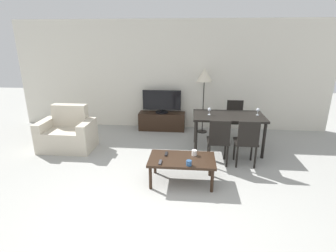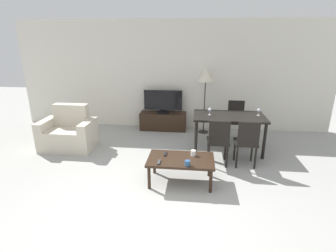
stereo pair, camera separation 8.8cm
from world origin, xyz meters
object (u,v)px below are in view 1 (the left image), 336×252
object	(u,v)px
coffee_table	(182,161)
tv	(162,102)
floor_lamp	(204,77)
remote_primary	(166,154)
cup_white_near	(194,153)
cup_colored_far	(189,163)
armchair	(68,134)
dining_table	(228,119)
remote_secondary	(160,162)
dining_chair_near	(219,139)
dining_chair_near_right	(247,140)
dining_chair_far	(235,118)
tv_stand	(162,121)
wine_glass_left	(209,110)
wine_glass_center	(258,110)

from	to	relation	value
coffee_table	tv	bearing A→B (deg)	103.51
floor_lamp	remote_primary	xyz separation A→B (m)	(-0.68, -2.36, -0.95)
cup_white_near	cup_colored_far	xyz separation A→B (m)	(-0.08, -0.37, -0.00)
armchair	floor_lamp	distance (m)	3.33
floor_lamp	cup_colored_far	size ratio (longest dim) A/B	19.13
dining_table	remote_secondary	bearing A→B (deg)	-127.19
dining_table	dining_chair_near	world-z (taller)	dining_chair_near
dining_chair_near	remote_secondary	xyz separation A→B (m)	(-0.96, -0.88, -0.07)
remote_secondary	coffee_table	bearing A→B (deg)	29.98
tv	dining_chair_near_right	size ratio (longest dim) A/B	1.08
dining_chair_far	remote_primary	xyz separation A→B (m)	(-1.40, -2.00, -0.07)
cup_colored_far	tv_stand	bearing A→B (deg)	104.58
armchair	tv	world-z (taller)	tv
wine_glass_left	cup_colored_far	bearing A→B (deg)	-102.99
wine_glass_left	tv	bearing A→B (deg)	133.11
coffee_table	armchair	bearing A→B (deg)	154.66
floor_lamp	remote_primary	size ratio (longest dim) A/B	10.62
armchair	coffee_table	distance (m)	2.73
tv_stand	dining_table	distance (m)	1.96
coffee_table	remote_secondary	bearing A→B (deg)	-150.02
dining_chair_near_right	tv_stand	bearing A→B (deg)	132.82
armchair	tv	distance (m)	2.36
tv_stand	dining_chair_near	xyz separation A→B (m)	(1.26, -1.90, 0.28)
dining_chair_far	cup_white_near	size ratio (longest dim) A/B	9.76
remote_secondary	armchair	bearing A→B (deg)	147.61
floor_lamp	cup_white_near	xyz separation A→B (m)	(-0.22, -2.35, -0.91)
coffee_table	dining_chair_near_right	xyz separation A→B (m)	(1.14, 0.69, 0.13)
dining_table	remote_primary	distance (m)	1.74
cup_white_near	armchair	bearing A→B (deg)	158.78
floor_lamp	cup_colored_far	world-z (taller)	floor_lamp
tv_stand	coffee_table	world-z (taller)	tv_stand
tv	coffee_table	distance (m)	2.68
tv	dining_table	distance (m)	1.91
dining_chair_near_right	floor_lamp	size ratio (longest dim) A/B	0.56
dining_chair_near_right	wine_glass_left	distance (m)	1.02
coffee_table	remote_secondary	world-z (taller)	remote_secondary
dining_chair_near	cup_white_near	size ratio (longest dim) A/B	9.76
dining_chair_far	cup_colored_far	world-z (taller)	dining_chair_far
dining_chair_near_right	floor_lamp	distance (m)	2.12
armchair	tv	bearing A→B (deg)	37.54
dining_chair_near_right	floor_lamp	world-z (taller)	floor_lamp
dining_chair_near	remote_secondary	distance (m)	1.30
tv_stand	dining_chair_near_right	world-z (taller)	dining_chair_near_right
coffee_table	wine_glass_center	bearing A→B (deg)	44.72
coffee_table	wine_glass_left	bearing A→B (deg)	70.61
armchair	dining_chair_near	xyz separation A→B (m)	(3.10, -0.48, 0.18)
remote_primary	cup_colored_far	world-z (taller)	cup_colored_far
cup_white_near	wine_glass_left	xyz separation A→B (m)	(0.30, 1.26, 0.40)
floor_lamp	wine_glass_center	bearing A→B (deg)	-44.20
remote_primary	wine_glass_left	size ratio (longest dim) A/B	1.03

